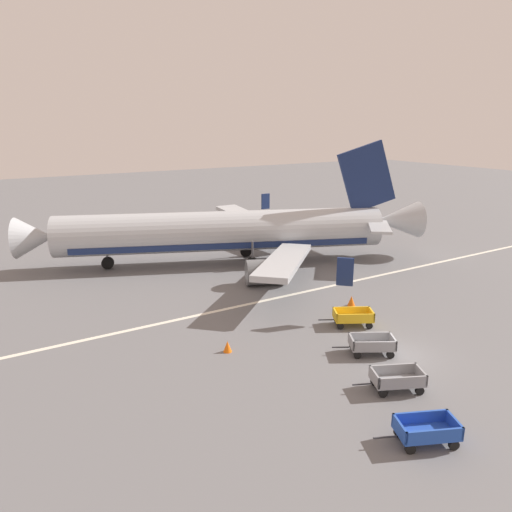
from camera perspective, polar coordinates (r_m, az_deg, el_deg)
The scene contains 10 objects.
ground_plane at distance 29.81m, azimuth 16.14°, elevation -11.04°, with size 220.00×220.00×0.00m, color slate.
apron_stripe at distance 37.70m, azimuth 3.30°, elevation -4.72°, with size 120.00×0.36×0.01m, color silver.
airplane at distance 45.60m, azimuth -2.67°, elevation 2.85°, with size 36.04×29.42×11.34m.
baggage_cart_nearest at distance 22.67m, azimuth 19.27°, elevation -18.67°, with size 3.55×2.29×1.07m.
baggage_cart_second_in_row at distance 26.03m, azimuth 16.16°, elevation -13.64°, with size 3.54×2.31×1.07m.
baggage_cart_third_in_row at distance 29.31m, azimuth 13.35°, elevation -10.01°, with size 3.44×2.47×1.07m.
baggage_cart_fourth_in_row at distance 32.87m, azimuth 11.26°, elevation -7.01°, with size 3.46×2.44×1.07m.
traffic_cone_near_plane at distance 36.37m, azimuth 11.08°, elevation -5.16°, with size 0.56×0.56×0.74m, color orange.
traffic_cone_mid_apron at distance 46.43m, azimuth 9.84°, elevation -0.56°, with size 0.56×0.56×0.74m, color orange.
traffic_cone_by_carts at distance 28.96m, azimuth -3.35°, elevation -10.50°, with size 0.51×0.51×0.67m, color orange.
Camera 1 is at (-20.28, -17.57, 13.00)m, focal length 34.26 mm.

